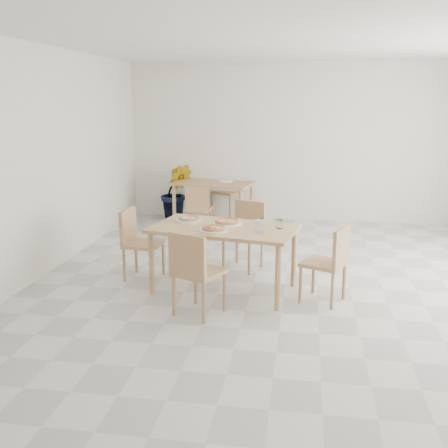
# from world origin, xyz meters

# --- Properties ---
(main_table) EXTENTS (1.74, 1.19, 0.75)m
(main_table) POSITION_xyz_m (-0.69, -0.29, 0.67)
(main_table) COLOR tan
(main_table) RESTS_ON ground
(chair_south) EXTENTS (0.58, 0.58, 0.88)m
(chair_south) POSITION_xyz_m (-0.87, -1.08, 0.51)
(chair_south) COLOR tan
(chair_south) RESTS_ON ground
(chair_north) EXTENTS (0.55, 0.55, 0.87)m
(chair_north) POSITION_xyz_m (-0.54, 0.58, 0.50)
(chair_north) COLOR tan
(chair_north) RESTS_ON ground
(chair_west) EXTENTS (0.46, 0.46, 0.86)m
(chair_west) POSITION_xyz_m (-1.80, -0.04, 0.50)
(chair_west) COLOR tan
(chair_west) RESTS_ON ground
(chair_east) EXTENTS (0.55, 0.55, 0.85)m
(chair_east) POSITION_xyz_m (0.49, -0.49, 0.49)
(chair_east) COLOR tan
(chair_east) RESTS_ON ground
(plate_margherita) EXTENTS (0.35, 0.35, 0.02)m
(plate_margherita) POSITION_xyz_m (-0.68, -0.15, 0.76)
(plate_margherita) COLOR white
(plate_margherita) RESTS_ON main_table
(plate_mushroom) EXTENTS (0.31, 0.31, 0.02)m
(plate_mushroom) POSITION_xyz_m (-1.15, -0.07, 0.76)
(plate_mushroom) COLOR white
(plate_mushroom) RESTS_ON main_table
(plate_pepperoni) EXTENTS (0.32, 0.32, 0.02)m
(plate_pepperoni) POSITION_xyz_m (-0.78, -0.50, 0.76)
(plate_pepperoni) COLOR white
(plate_pepperoni) RESTS_ON main_table
(pizza_margherita) EXTENTS (0.28, 0.28, 0.03)m
(pizza_margherita) POSITION_xyz_m (-0.68, -0.15, 0.78)
(pizza_margherita) COLOR tan
(pizza_margherita) RESTS_ON plate_margherita
(pizza_mushroom) EXTENTS (0.31, 0.31, 0.03)m
(pizza_mushroom) POSITION_xyz_m (-1.15, -0.07, 0.78)
(pizza_mushroom) COLOR tan
(pizza_mushroom) RESTS_ON plate_mushroom
(pizza_pepperoni) EXTENTS (0.27, 0.27, 0.03)m
(pizza_pepperoni) POSITION_xyz_m (-0.78, -0.50, 0.78)
(pizza_pepperoni) COLOR tan
(pizza_pepperoni) RESTS_ON plate_pepperoni
(tumbler_a) EXTENTS (0.07, 0.07, 0.10)m
(tumbler_a) POSITION_xyz_m (-0.08, -0.26, 0.80)
(tumbler_a) COLOR white
(tumbler_a) RESTS_ON main_table
(tumbler_b) EXTENTS (0.08, 0.08, 0.10)m
(tumbler_b) POSITION_xyz_m (-0.28, -0.25, 0.80)
(tumbler_b) COLOR white
(tumbler_b) RESTS_ON main_table
(napkin_holder) EXTENTS (0.12, 0.07, 0.13)m
(napkin_holder) POSITION_xyz_m (-0.28, -0.46, 0.81)
(napkin_holder) COLOR silver
(napkin_holder) RESTS_ON main_table
(fork_a) EXTENTS (0.05, 0.18, 0.01)m
(fork_a) POSITION_xyz_m (-0.24, -0.58, 0.75)
(fork_a) COLOR silver
(fork_a) RESTS_ON main_table
(fork_b) EXTENTS (0.04, 0.19, 0.01)m
(fork_b) POSITION_xyz_m (-1.07, -0.43, 0.75)
(fork_b) COLOR silver
(fork_b) RESTS_ON main_table
(second_table) EXTENTS (1.47, 1.01, 0.75)m
(second_table) POSITION_xyz_m (-1.39, 2.90, 0.66)
(second_table) COLOR tan
(second_table) RESTS_ON ground
(chair_back_s) EXTENTS (0.39, 0.39, 0.79)m
(chair_back_s) POSITION_xyz_m (-1.51, 2.22, 0.46)
(chair_back_s) COLOR tan
(chair_back_s) RESTS_ON ground
(chair_back_n) EXTENTS (0.62, 0.62, 0.93)m
(chair_back_n) POSITION_xyz_m (-1.19, 3.62, 0.54)
(chair_back_n) COLOR tan
(chair_back_n) RESTS_ON ground
(plate_empty) EXTENTS (0.27, 0.27, 0.02)m
(plate_empty) POSITION_xyz_m (-1.20, 3.00, 0.76)
(plate_empty) COLOR white
(plate_empty) RESTS_ON second_table
(potted_plant) EXTENTS (0.66, 0.58, 1.03)m
(potted_plant) POSITION_xyz_m (-2.11, 3.15, 0.51)
(potted_plant) COLOR #1D6020
(potted_plant) RESTS_ON ground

